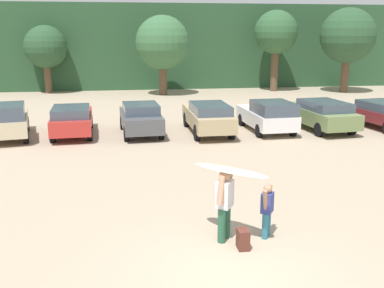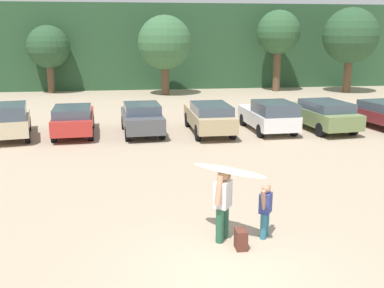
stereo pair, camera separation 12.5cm
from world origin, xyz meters
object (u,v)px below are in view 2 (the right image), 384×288
(parked_car_white, at_px, (269,115))
(parked_car_red, at_px, (73,119))
(person_child, at_px, (265,208))
(backpack_dropped, at_px, (241,239))
(parked_car_dark_gray, at_px, (142,118))
(surfboard_cream, at_px, (228,170))
(parked_car_champagne, at_px, (7,120))
(parked_car_olive_green, at_px, (321,114))
(person_adult, at_px, (223,201))
(parked_car_tan, at_px, (209,116))

(parked_car_white, bearing_deg, parked_car_red, 84.23)
(person_child, bearing_deg, backpack_dropped, 69.99)
(parked_car_red, bearing_deg, parked_car_dark_gray, -97.35)
(parked_car_dark_gray, xyz_separation_m, surfboard_cream, (1.56, -11.50, 0.89))
(parked_car_champagne, height_order, parked_car_dark_gray, parked_car_champagne)
(person_child, bearing_deg, parked_car_white, -74.27)
(parked_car_olive_green, bearing_deg, person_adult, 141.25)
(parked_car_tan, relative_size, parked_car_olive_green, 0.96)
(backpack_dropped, bearing_deg, parked_car_dark_gray, 98.36)
(parked_car_tan, relative_size, backpack_dropped, 10.58)
(parked_car_dark_gray, relative_size, person_child, 3.19)
(parked_car_white, distance_m, person_adult, 12.09)
(parked_car_white, height_order, person_adult, person_adult)
(person_child, relative_size, surfboard_cream, 0.74)
(person_adult, xyz_separation_m, person_child, (1.00, 0.00, -0.22))
(parked_car_white, bearing_deg, person_child, 159.76)
(parked_car_red, distance_m, surfboard_cream, 12.67)
(parked_car_dark_gray, bearing_deg, parked_car_champagne, 87.50)
(parked_car_red, relative_size, parked_car_olive_green, 0.88)
(parked_car_tan, bearing_deg, parked_car_red, 85.02)
(person_adult, xyz_separation_m, surfboard_cream, (0.11, -0.01, 0.72))
(parked_car_olive_green, relative_size, person_child, 3.88)
(parked_car_dark_gray, relative_size, parked_car_tan, 0.85)
(parked_car_white, xyz_separation_m, backpack_dropped, (-4.28, -11.69, -0.57))
(parked_car_tan, distance_m, backpack_dropped, 11.88)
(parked_car_olive_green, bearing_deg, parked_car_white, 87.05)
(parked_car_white, height_order, surfboard_cream, surfboard_cream)
(parked_car_olive_green, bearing_deg, parked_car_red, 82.05)
(parked_car_tan, xyz_separation_m, parked_car_white, (2.90, -0.09, -0.01))
(parked_car_olive_green, xyz_separation_m, surfboard_cream, (-7.15, -11.34, 0.88))
(parked_car_white, distance_m, person_child, 11.74)
(parked_car_red, height_order, parked_car_dark_gray, parked_car_dark_gray)
(backpack_dropped, bearing_deg, parked_car_red, 111.86)
(parked_car_red, relative_size, surfboard_cream, 2.55)
(parked_car_white, bearing_deg, parked_car_olive_green, -89.32)
(parked_car_dark_gray, distance_m, parked_car_tan, 3.15)
(surfboard_cream, xyz_separation_m, backpack_dropped, (0.20, -0.50, -1.44))
(surfboard_cream, bearing_deg, parked_car_olive_green, -77.42)
(parked_car_red, bearing_deg, parked_car_white, -96.59)
(parked_car_champagne, bearing_deg, parked_car_tan, -101.00)
(surfboard_cream, bearing_deg, parked_car_dark_gray, -37.45)
(parked_car_champagne, bearing_deg, person_adult, -157.39)
(person_adult, bearing_deg, person_child, -146.35)
(parked_car_red, height_order, person_adult, person_adult)
(parked_car_red, xyz_separation_m, surfboard_cream, (4.70, -11.72, 0.91))
(parked_car_champagne, bearing_deg, backpack_dropped, -157.44)
(parked_car_red, bearing_deg, person_child, -157.76)
(parked_car_white, bearing_deg, backpack_dropped, 157.46)
(parked_car_white, distance_m, surfboard_cream, 12.09)
(backpack_dropped, bearing_deg, parked_car_white, 69.91)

